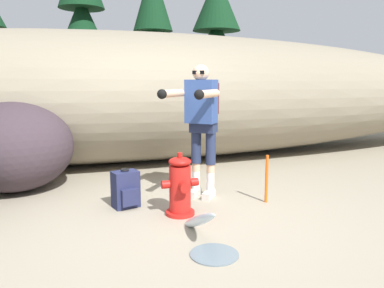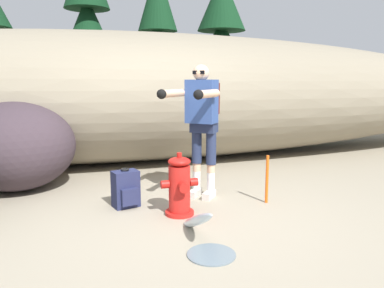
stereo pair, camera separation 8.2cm
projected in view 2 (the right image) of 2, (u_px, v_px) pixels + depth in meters
name	position (u px, v px, depth m)	size (l,w,h in m)	color
ground_plane	(193.00, 219.00, 4.11)	(56.00, 56.00, 0.04)	gray
dirt_embankment	(141.00, 97.00, 7.02)	(17.06, 3.20, 2.39)	gray
fire_hydrant	(180.00, 187.00, 4.14)	(0.42, 0.38, 0.71)	red
hydrant_water_jet	(199.00, 226.00, 3.53)	(0.43, 1.11, 0.52)	silver
utility_worker	(202.00, 115.00, 4.62)	(0.93, 0.99, 1.69)	beige
spare_backpack	(126.00, 189.00, 4.42)	(0.34, 0.34, 0.47)	#23284C
boulder_mid	(16.00, 146.00, 5.08)	(1.59, 1.52, 1.22)	#3A2E35
pine_tree_left	(88.00, 21.00, 12.52)	(2.35, 2.35, 6.17)	#47331E
pine_tree_center	(158.00, 42.00, 11.98)	(1.95, 1.95, 5.16)	#47331E
pine_tree_right	(221.00, 41.00, 12.99)	(2.59, 2.59, 5.17)	#47331E
survey_stake	(267.00, 179.00, 4.56)	(0.04, 0.04, 0.60)	#E55914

